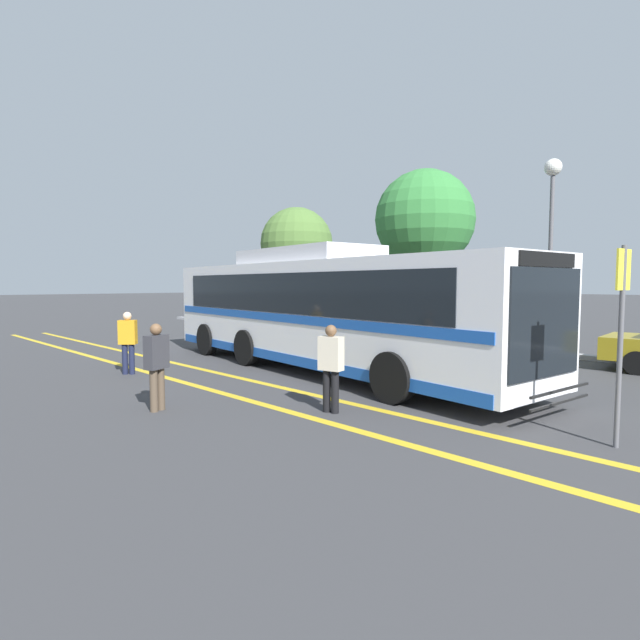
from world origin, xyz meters
name	(u,v)px	position (x,y,z in m)	size (l,w,h in m)	color
ground_plane	(354,373)	(0.00, 0.00, 0.00)	(220.00, 220.00, 0.00)	#38383A
lane_strip_0	(253,381)	(-0.93, -2.52, 0.00)	(0.20, 32.25, 0.01)	gold
lane_strip_1	(207,389)	(-0.93, -3.76, 0.00)	(0.20, 32.25, 0.01)	gold
curb_strip	(456,345)	(-0.93, 6.62, 0.07)	(40.25, 0.36, 0.15)	#99999E
transit_bus	(320,309)	(-0.95, -0.31, 1.63)	(12.73, 3.93, 3.22)	white
parked_car_0	(247,314)	(-11.87, 5.33, 0.78)	(4.14, 2.14, 1.59)	#335B33
parked_car_1	(348,320)	(-5.44, 5.75, 0.77)	(4.35, 2.05, 1.55)	maroon
parked_car_2	(457,331)	(-0.28, 5.49, 0.71)	(4.71, 1.97, 1.37)	olive
pedestrian_0	(128,339)	(-3.86, -4.21, 0.89)	(0.45, 0.46, 1.57)	#191E38
pedestrian_1	(157,362)	(0.07, -5.39, 0.89)	(0.35, 0.47, 1.57)	brown
pedestrian_2	(331,363)	(2.33, -3.25, 0.88)	(0.46, 0.31, 1.56)	black
bus_stop_sign	(621,322)	(6.44, -1.78, 1.75)	(0.08, 0.40, 2.80)	#59595E
street_lamp	(552,207)	(1.94, 7.48, 4.77)	(0.55, 0.55, 6.33)	#59595E
tree_0	(297,244)	(-14.44, 10.94, 4.70)	(4.41, 4.41, 6.91)	#513823
tree_1	(424,220)	(-4.35, 9.56, 5.11)	(4.41, 4.41, 7.33)	#513823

